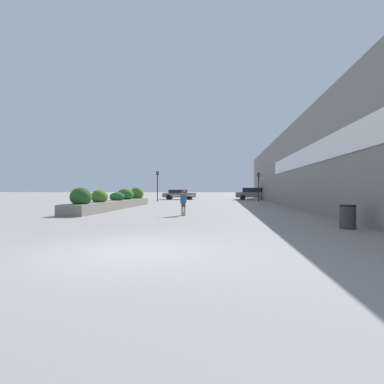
{
  "coord_description": "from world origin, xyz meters",
  "views": [
    {
      "loc": [
        2.02,
        -6.45,
        1.38
      ],
      "look_at": [
        -0.04,
        13.47,
        1.22
      ],
      "focal_mm": 28.0,
      "sensor_mm": 36.0,
      "label": 1
    }
  ],
  "objects_px": {
    "skateboard": "(183,214)",
    "car_center_right": "(342,194)",
    "skateboarder": "(183,200)",
    "traffic_light_left": "(157,181)",
    "car_leftmost": "(179,194)",
    "trash_bin": "(348,217)",
    "car_center_left": "(253,194)",
    "traffic_light_right": "(259,182)"
  },
  "relations": [
    {
      "from": "skateboard",
      "to": "car_center_right",
      "type": "distance_m",
      "value": 27.39
    },
    {
      "from": "skateboarder",
      "to": "car_center_right",
      "type": "height_order",
      "value": "car_center_right"
    },
    {
      "from": "traffic_light_left",
      "to": "car_leftmost",
      "type": "bearing_deg",
      "value": 77.72
    },
    {
      "from": "skateboard",
      "to": "skateboarder",
      "type": "distance_m",
      "value": 0.78
    },
    {
      "from": "skateboarder",
      "to": "car_center_right",
      "type": "xyz_separation_m",
      "value": [
        16.44,
        21.9,
        -0.06
      ]
    },
    {
      "from": "car_center_right",
      "to": "traffic_light_left",
      "type": "height_order",
      "value": "traffic_light_left"
    },
    {
      "from": "car_leftmost",
      "to": "skateboard",
      "type": "bearing_deg",
      "value": 8.85
    },
    {
      "from": "traffic_light_left",
      "to": "skateboard",
      "type": "bearing_deg",
      "value": -73.45
    },
    {
      "from": "trash_bin",
      "to": "car_center_left",
      "type": "height_order",
      "value": "car_center_left"
    },
    {
      "from": "car_center_right",
      "to": "traffic_light_right",
      "type": "distance_m",
      "value": 10.76
    },
    {
      "from": "skateboard",
      "to": "car_center_left",
      "type": "xyz_separation_m",
      "value": [
        6.15,
        24.97,
        0.78
      ]
    },
    {
      "from": "skateboard",
      "to": "car_center_right",
      "type": "bearing_deg",
      "value": 43.25
    },
    {
      "from": "car_center_left",
      "to": "car_center_right",
      "type": "distance_m",
      "value": 10.73
    },
    {
      "from": "car_leftmost",
      "to": "car_center_right",
      "type": "bearing_deg",
      "value": 79.4
    },
    {
      "from": "skateboarder",
      "to": "car_center_left",
      "type": "bearing_deg",
      "value": 66.3
    },
    {
      "from": "car_center_left",
      "to": "traffic_light_left",
      "type": "relative_size",
      "value": 1.35
    },
    {
      "from": "skateboard",
      "to": "trash_bin",
      "type": "relative_size",
      "value": 0.87
    },
    {
      "from": "car_center_left",
      "to": "car_center_right",
      "type": "bearing_deg",
      "value": 73.38
    },
    {
      "from": "car_center_right",
      "to": "traffic_light_left",
      "type": "bearing_deg",
      "value": -81.6
    },
    {
      "from": "traffic_light_right",
      "to": "traffic_light_left",
      "type": "bearing_deg",
      "value": -178.04
    },
    {
      "from": "car_center_right",
      "to": "traffic_light_right",
      "type": "height_order",
      "value": "traffic_light_right"
    },
    {
      "from": "car_center_left",
      "to": "traffic_light_left",
      "type": "distance_m",
      "value": 13.38
    },
    {
      "from": "skateboarder",
      "to": "trash_bin",
      "type": "relative_size",
      "value": 1.47
    },
    {
      "from": "skateboard",
      "to": "car_center_right",
      "type": "height_order",
      "value": "car_center_right"
    },
    {
      "from": "skateboard",
      "to": "traffic_light_right",
      "type": "xyz_separation_m",
      "value": [
        6.17,
        19.05,
        2.21
      ]
    },
    {
      "from": "car_leftmost",
      "to": "traffic_light_right",
      "type": "distance_m",
      "value": 12.27
    },
    {
      "from": "car_leftmost",
      "to": "car_center_left",
      "type": "distance_m",
      "value": 10.19
    },
    {
      "from": "trash_bin",
      "to": "car_center_left",
      "type": "bearing_deg",
      "value": 90.61
    },
    {
      "from": "trash_bin",
      "to": "skateboarder",
      "type": "bearing_deg",
      "value": 143.27
    },
    {
      "from": "skateboarder",
      "to": "traffic_light_right",
      "type": "xyz_separation_m",
      "value": [
        6.17,
        19.05,
        1.43
      ]
    },
    {
      "from": "skateboarder",
      "to": "car_center_right",
      "type": "bearing_deg",
      "value": 43.25
    },
    {
      "from": "skateboarder",
      "to": "car_center_right",
      "type": "relative_size",
      "value": 0.31
    },
    {
      "from": "car_center_right",
      "to": "traffic_light_left",
      "type": "xyz_separation_m",
      "value": [
        -21.98,
        -3.25,
        1.61
      ]
    },
    {
      "from": "skateboard",
      "to": "skateboarder",
      "type": "bearing_deg",
      "value": -9.85
    },
    {
      "from": "skateboarder",
      "to": "traffic_light_right",
      "type": "distance_m",
      "value": 20.08
    },
    {
      "from": "skateboarder",
      "to": "trash_bin",
      "type": "height_order",
      "value": "skateboarder"
    },
    {
      "from": "traffic_light_left",
      "to": "traffic_light_right",
      "type": "distance_m",
      "value": 11.72
    },
    {
      "from": "skateboard",
      "to": "car_leftmost",
      "type": "xyz_separation_m",
      "value": [
        -4.0,
        25.72,
        0.66
      ]
    },
    {
      "from": "trash_bin",
      "to": "car_leftmost",
      "type": "xyz_separation_m",
      "value": [
        -10.47,
        30.55,
        0.31
      ]
    },
    {
      "from": "car_center_left",
      "to": "traffic_light_right",
      "type": "bearing_deg",
      "value": 0.15
    },
    {
      "from": "skateboard",
      "to": "traffic_light_left",
      "type": "distance_m",
      "value": 19.6
    },
    {
      "from": "skateboard",
      "to": "skateboarder",
      "type": "xyz_separation_m",
      "value": [
        0.0,
        0.0,
        0.78
      ]
    }
  ]
}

